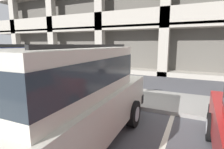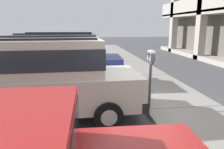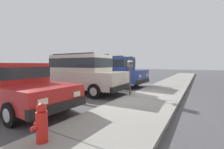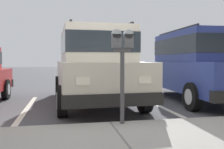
# 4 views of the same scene
# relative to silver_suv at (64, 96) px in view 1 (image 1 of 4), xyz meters

# --- Properties ---
(ground_plane) EXTENTS (80.00, 80.00, 0.10)m
(ground_plane) POSITION_rel_silver_suv_xyz_m (0.05, 2.40, -1.14)
(ground_plane) COLOR #4C4C51
(sidewalk) EXTENTS (40.00, 2.20, 0.12)m
(sidewalk) POSITION_rel_silver_suv_xyz_m (0.05, 3.70, -1.03)
(sidewalk) COLOR gray
(sidewalk) RESTS_ON ground_plane
(parking_stall_lines) EXTENTS (13.19, 4.80, 0.01)m
(parking_stall_lines) POSITION_rel_silver_suv_xyz_m (1.68, 1.00, -1.08)
(parking_stall_lines) COLOR silver
(parking_stall_lines) RESTS_ON ground_plane
(silver_suv) EXTENTS (2.13, 4.84, 2.03)m
(silver_suv) POSITION_rel_silver_suv_xyz_m (0.00, 0.00, 0.00)
(silver_suv) COLOR beige
(silver_suv) RESTS_ON ground_plane
(parking_meter_near) EXTENTS (0.35, 0.12, 1.55)m
(parking_meter_near) POSITION_rel_silver_suv_xyz_m (-0.13, 2.75, 0.18)
(parking_meter_near) COLOR #47474C
(parking_meter_near) RESTS_ON sidewalk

